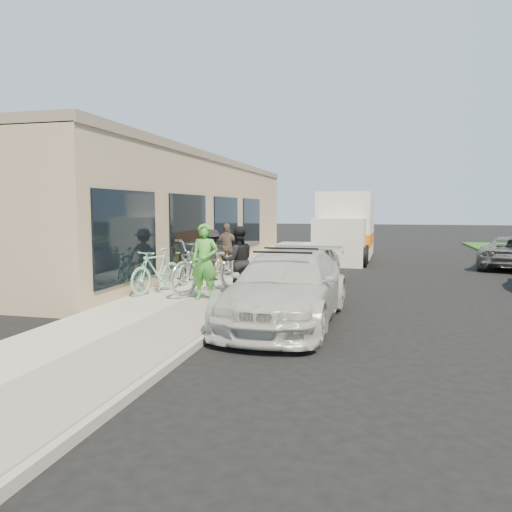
{
  "coord_description": "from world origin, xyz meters",
  "views": [
    {
      "loc": [
        2.41,
        -10.86,
        2.29
      ],
      "look_at": [
        -0.66,
        1.49,
        1.05
      ],
      "focal_mm": 35.0,
      "sensor_mm": 36.0,
      "label": 1
    }
  ],
  "objects_px": {
    "bike_rack": "(183,265)",
    "bystander_b": "(226,248)",
    "sandwich_board": "(234,247)",
    "far_car_gray": "(512,252)",
    "bystander_a": "(212,255)",
    "cruiser_bike_a": "(157,271)",
    "moving_truck": "(345,230)",
    "sedan_silver": "(311,264)",
    "cruiser_bike_c": "(212,260)",
    "woman_rider": "(205,262)",
    "sedan_white": "(287,287)",
    "man_standing": "(238,261)",
    "cruiser_bike_b": "(193,267)",
    "tandem_bike": "(209,266)"
  },
  "relations": [
    {
      "from": "cruiser_bike_a",
      "to": "cruiser_bike_b",
      "type": "relative_size",
      "value": 1.08
    },
    {
      "from": "sedan_white",
      "to": "man_standing",
      "type": "bearing_deg",
      "value": 131.46
    },
    {
      "from": "woman_rider",
      "to": "bystander_a",
      "type": "bearing_deg",
      "value": 104.31
    },
    {
      "from": "bike_rack",
      "to": "bystander_b",
      "type": "xyz_separation_m",
      "value": [
        0.49,
        2.52,
        0.28
      ]
    },
    {
      "from": "tandem_bike",
      "to": "bystander_a",
      "type": "relative_size",
      "value": 1.74
    },
    {
      "from": "man_standing",
      "to": "bystander_a",
      "type": "bearing_deg",
      "value": -87.65
    },
    {
      "from": "moving_truck",
      "to": "bystander_a",
      "type": "distance_m",
      "value": 9.16
    },
    {
      "from": "tandem_bike",
      "to": "cruiser_bike_c",
      "type": "distance_m",
      "value": 3.58
    },
    {
      "from": "bystander_b",
      "to": "sedan_silver",
      "type": "bearing_deg",
      "value": -26.92
    },
    {
      "from": "cruiser_bike_b",
      "to": "cruiser_bike_c",
      "type": "height_order",
      "value": "cruiser_bike_c"
    },
    {
      "from": "tandem_bike",
      "to": "bike_rack",
      "type": "bearing_deg",
      "value": 157.3
    },
    {
      "from": "cruiser_bike_c",
      "to": "woman_rider",
      "type": "bearing_deg",
      "value": -68.63
    },
    {
      "from": "sedan_silver",
      "to": "cruiser_bike_b",
      "type": "bearing_deg",
      "value": -150.85
    },
    {
      "from": "moving_truck",
      "to": "cruiser_bike_c",
      "type": "xyz_separation_m",
      "value": [
        -3.74,
        -7.27,
        -0.69
      ]
    },
    {
      "from": "moving_truck",
      "to": "far_car_gray",
      "type": "distance_m",
      "value": 6.67
    },
    {
      "from": "woman_rider",
      "to": "cruiser_bike_b",
      "type": "bearing_deg",
      "value": 115.52
    },
    {
      "from": "far_car_gray",
      "to": "cruiser_bike_a",
      "type": "height_order",
      "value": "cruiser_bike_a"
    },
    {
      "from": "moving_truck",
      "to": "cruiser_bike_a",
      "type": "height_order",
      "value": "moving_truck"
    },
    {
      "from": "sandwich_board",
      "to": "woman_rider",
      "type": "bearing_deg",
      "value": -57.51
    },
    {
      "from": "sedan_white",
      "to": "moving_truck",
      "type": "height_order",
      "value": "moving_truck"
    },
    {
      "from": "cruiser_bike_b",
      "to": "cruiser_bike_c",
      "type": "xyz_separation_m",
      "value": [
        -0.07,
        1.84,
        0.02
      ]
    },
    {
      "from": "woman_rider",
      "to": "man_standing",
      "type": "relative_size",
      "value": 1.05
    },
    {
      "from": "far_car_gray",
      "to": "sedan_white",
      "type": "bearing_deg",
      "value": 76.0
    },
    {
      "from": "tandem_bike",
      "to": "bystander_b",
      "type": "height_order",
      "value": "bystander_b"
    },
    {
      "from": "bystander_a",
      "to": "cruiser_bike_a",
      "type": "bearing_deg",
      "value": 83.32
    },
    {
      "from": "cruiser_bike_c",
      "to": "bystander_a",
      "type": "height_order",
      "value": "bystander_a"
    },
    {
      "from": "sandwich_board",
      "to": "moving_truck",
      "type": "xyz_separation_m",
      "value": [
        4.31,
        2.75,
        0.64
      ]
    },
    {
      "from": "cruiser_bike_c",
      "to": "bystander_b",
      "type": "distance_m",
      "value": 0.64
    },
    {
      "from": "bystander_b",
      "to": "moving_truck",
      "type": "bearing_deg",
      "value": 51.04
    },
    {
      "from": "woman_rider",
      "to": "man_standing",
      "type": "distance_m",
      "value": 0.94
    },
    {
      "from": "tandem_bike",
      "to": "cruiser_bike_b",
      "type": "bearing_deg",
      "value": 146.98
    },
    {
      "from": "cruiser_bike_b",
      "to": "bystander_b",
      "type": "bearing_deg",
      "value": 87.12
    },
    {
      "from": "sedan_white",
      "to": "woman_rider",
      "type": "distance_m",
      "value": 2.49
    },
    {
      "from": "bystander_a",
      "to": "bystander_b",
      "type": "relative_size",
      "value": 0.92
    },
    {
      "from": "bystander_a",
      "to": "far_car_gray",
      "type": "bearing_deg",
      "value": -135.95
    },
    {
      "from": "sandwich_board",
      "to": "bystander_a",
      "type": "distance_m",
      "value": 5.89
    },
    {
      "from": "sedan_white",
      "to": "sandwich_board",
      "type": "bearing_deg",
      "value": 114.17
    },
    {
      "from": "sedan_silver",
      "to": "cruiser_bike_c",
      "type": "xyz_separation_m",
      "value": [
        -3.24,
        0.33,
        0.01
      ]
    },
    {
      "from": "bike_rack",
      "to": "sedan_silver",
      "type": "relative_size",
      "value": 0.25
    },
    {
      "from": "moving_truck",
      "to": "cruiser_bike_c",
      "type": "height_order",
      "value": "moving_truck"
    },
    {
      "from": "sedan_silver",
      "to": "tandem_bike",
      "type": "height_order",
      "value": "tandem_bike"
    },
    {
      "from": "bystander_b",
      "to": "bike_rack",
      "type": "bearing_deg",
      "value": -113.86
    },
    {
      "from": "bike_rack",
      "to": "moving_truck",
      "type": "relative_size",
      "value": 0.15
    },
    {
      "from": "sandwich_board",
      "to": "cruiser_bike_c",
      "type": "distance_m",
      "value": 4.56
    },
    {
      "from": "man_standing",
      "to": "far_car_gray",
      "type": "bearing_deg",
      "value": -162.4
    },
    {
      "from": "far_car_gray",
      "to": "man_standing",
      "type": "height_order",
      "value": "man_standing"
    },
    {
      "from": "far_car_gray",
      "to": "tandem_bike",
      "type": "distance_m",
      "value": 12.59
    },
    {
      "from": "sedan_silver",
      "to": "bystander_b",
      "type": "relative_size",
      "value": 2.18
    },
    {
      "from": "cruiser_bike_b",
      "to": "sedan_silver",
      "type": "bearing_deg",
      "value": 30.32
    },
    {
      "from": "sandwich_board",
      "to": "far_car_gray",
      "type": "xyz_separation_m",
      "value": [
        10.67,
        0.88,
        -0.07
      ]
    }
  ]
}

